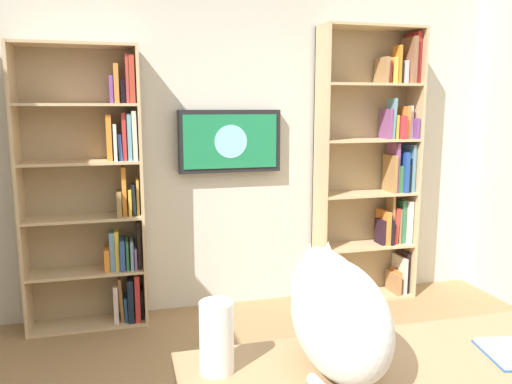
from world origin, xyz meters
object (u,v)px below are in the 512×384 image
object	(u,v)px
wall_mounted_tv	(230,141)
cat	(334,310)
bookshelf_left	(377,166)
bookshelf_right	(98,193)
paper_towel_roll	(217,337)

from	to	relation	value
wall_mounted_tv	cat	size ratio (longest dim) A/B	1.23
bookshelf_left	bookshelf_right	world-z (taller)	bookshelf_left
cat	wall_mounted_tv	bearing A→B (deg)	-94.09
bookshelf_left	bookshelf_right	distance (m)	2.22
bookshelf_right	cat	size ratio (longest dim) A/B	3.11
wall_mounted_tv	paper_towel_roll	bearing A→B (deg)	77.00
bookshelf_left	paper_towel_roll	xyz separation A→B (m)	(1.77, 2.27, -0.24)
bookshelf_right	wall_mounted_tv	size ratio (longest dim) A/B	2.53
paper_towel_roll	bookshelf_left	bearing A→B (deg)	-127.97
paper_towel_roll	wall_mounted_tv	bearing A→B (deg)	-103.00
bookshelf_left	bookshelf_right	bearing A→B (deg)	0.01
bookshelf_left	wall_mounted_tv	xyz separation A→B (m)	(1.23, -0.08, 0.22)
wall_mounted_tv	paper_towel_roll	size ratio (longest dim) A/B	3.43
paper_towel_roll	cat	bearing A→B (deg)	168.28
paper_towel_roll	bookshelf_right	bearing A→B (deg)	-78.81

